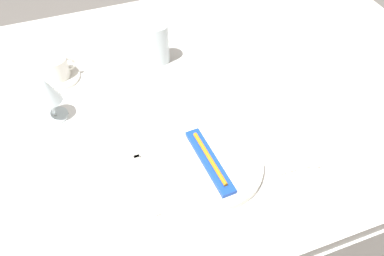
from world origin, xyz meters
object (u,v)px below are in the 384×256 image
toothbrush_package (210,161)px  coffee_cup_left (57,67)px  dinner_knife (264,143)px  fork_outer (143,175)px  drink_tumbler (159,45)px  wine_glass_left (47,92)px  spoon_soup (269,134)px  spoon_tea (290,128)px  dinner_plate (209,165)px  spoon_dessert (281,132)px

toothbrush_package → coffee_cup_left: size_ratio=2.24×
dinner_knife → coffee_cup_left: (-0.45, 0.45, 0.04)m
fork_outer → drink_tumbler: drink_tumbler is taller
fork_outer → wine_glass_left: 0.34m
spoon_soup → coffee_cup_left: 0.64m
spoon_tea → coffee_cup_left: size_ratio=2.43×
spoon_tea → dinner_knife: bearing=-165.9°
spoon_soup → drink_tumbler: size_ratio=1.62×
toothbrush_package → spoon_soup: 0.19m
dinner_knife → drink_tumbler: bearing=108.9°
dinner_knife → wine_glass_left: (-0.49, 0.29, 0.09)m
spoon_tea → wine_glass_left: wine_glass_left is taller
toothbrush_package → fork_outer: bearing=168.9°
dinner_plate → fork_outer: 0.16m
coffee_cup_left → drink_tumbler: (0.31, -0.02, 0.01)m
spoon_soup → wine_glass_left: bearing=152.9°
spoon_tea → wine_glass_left: size_ratio=1.71×
dinner_knife → coffee_cup_left: bearing=135.4°
dinner_knife → wine_glass_left: 0.57m
dinner_knife → spoon_soup: 0.04m
toothbrush_package → fork_outer: size_ratio=0.99×
fork_outer → spoon_soup: 0.35m
toothbrush_package → coffee_cup_left: (-0.29, 0.47, 0.02)m
fork_outer → spoon_tea: spoon_tea is taller
dinner_knife → drink_tumbler: 0.45m
spoon_soup → spoon_tea: bearing=-0.8°
dinner_plate → toothbrush_package: toothbrush_package is taller
dinner_plate → drink_tumbler: 0.45m
spoon_dessert → dinner_knife: bearing=-163.1°
spoon_dessert → spoon_soup: bearing=172.4°
spoon_soup → spoon_tea: (0.06, -0.00, 0.00)m
spoon_tea → dinner_plate: bearing=-169.9°
fork_outer → spoon_tea: size_ratio=0.93×
spoon_tea → coffee_cup_left: (-0.54, 0.42, 0.04)m
spoon_soup → fork_outer: bearing=-177.7°
spoon_soup → toothbrush_package: bearing=-166.5°
dinner_plate → spoon_dessert: dinner_plate is taller
drink_tumbler → spoon_soup: bearing=-66.6°
spoon_dessert → wine_glass_left: size_ratio=1.53×
toothbrush_package → dinner_knife: bearing=7.8°
dinner_plate → spoon_soup: bearing=13.5°
wine_glass_left → drink_tumbler: (0.34, 0.14, -0.03)m
fork_outer → drink_tumbler: 0.45m
toothbrush_package → dinner_plate: bearing=0.0°
toothbrush_package → coffee_cup_left: 0.55m
spoon_soup → wine_glass_left: size_ratio=1.55×
toothbrush_package → spoon_dessert: size_ratio=1.03×
fork_outer → spoon_tea: (0.41, 0.01, -0.00)m
wine_glass_left → spoon_tea: bearing=-24.6°
fork_outer → drink_tumbler: (0.17, 0.42, 0.05)m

